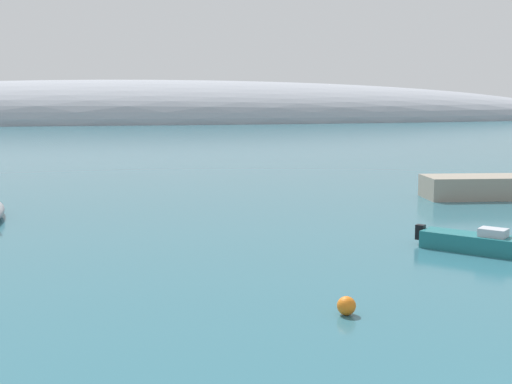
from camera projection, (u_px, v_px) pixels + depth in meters
The scene contains 3 objects.
distant_ridge at pixel (150, 122), 208.29m from camera, with size 298.07×56.14×25.33m, color #999EA8.
motorboat_teal_foreground at pixel (476, 242), 33.32m from camera, with size 4.67×4.98×1.26m.
mooring_buoy_orange at pixel (346, 306), 23.67m from camera, with size 0.67×0.67×0.67m, color orange.
Camera 1 is at (-9.66, -11.30, 7.56)m, focal length 47.66 mm.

